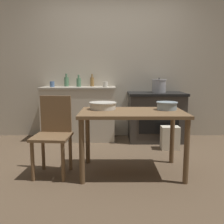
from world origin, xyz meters
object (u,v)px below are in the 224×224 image
object	(u,v)px
work_table	(131,120)
stock_pot	(158,86)
flour_sack	(169,138)
cup_center	(105,84)
bottle_left	(66,81)
mixing_bowl_small	(102,105)
cup_center_left	(52,84)
mixing_bowl_large	(166,105)
stove	(155,116)
chair	(53,132)
bottle_far_left	(78,82)
bottle_mid_left	(91,82)

from	to	relation	value
work_table	stock_pot	size ratio (longest dim) A/B	4.74
flour_sack	cup_center	size ratio (longest dim) A/B	3.82
flour_sack	bottle_left	bearing A→B (deg)	155.84
mixing_bowl_small	cup_center_left	xyz separation A→B (m)	(-0.90, 1.31, 0.19)
bottle_left	mixing_bowl_large	bearing A→B (deg)	-47.03
stock_pot	cup_center	world-z (taller)	stock_pot
stove	chair	bearing A→B (deg)	-134.20
work_table	mixing_bowl_small	bearing A→B (deg)	156.34
stove	chair	size ratio (longest dim) A/B	1.07
stove	cup_center	world-z (taller)	cup_center
mixing_bowl_small	cup_center	size ratio (longest dim) A/B	3.52
bottle_far_left	cup_center	bearing A→B (deg)	-20.56
bottle_left	work_table	bearing A→B (deg)	-58.04
stove	cup_center_left	bearing A→B (deg)	179.47
flour_sack	mixing_bowl_large	xyz separation A→B (m)	(-0.24, -0.80, 0.60)
flour_sack	bottle_mid_left	world-z (taller)	bottle_mid_left
cup_center_left	bottle_far_left	bearing A→B (deg)	9.52
mixing_bowl_small	cup_center	world-z (taller)	cup_center
mixing_bowl_small	bottle_left	bearing A→B (deg)	114.79
mixing_bowl_small	mixing_bowl_large	bearing A→B (deg)	-3.34
stove	mixing_bowl_large	world-z (taller)	stove
flour_sack	stock_pot	xyz separation A→B (m)	(-0.08, 0.58, 0.76)
mixing_bowl_small	bottle_far_left	xyz separation A→B (m)	(-0.46, 1.38, 0.23)
mixing_bowl_large	flour_sack	bearing A→B (deg)	73.25
chair	mixing_bowl_large	bearing A→B (deg)	9.38
cup_center_left	bottle_mid_left	bearing A→B (deg)	17.60
bottle_left	bottle_mid_left	distance (m)	0.45
mixing_bowl_small	cup_center_left	bearing A→B (deg)	124.68
stock_pot	mixing_bowl_small	world-z (taller)	stock_pot
work_table	mixing_bowl_small	size ratio (longest dim) A/B	3.64
stock_pot	bottle_mid_left	world-z (taller)	bottle_mid_left
mixing_bowl_small	bottle_mid_left	distance (m)	1.55
bottle_far_left	bottle_left	xyz separation A→B (m)	(-0.23, 0.13, 0.01)
mixing_bowl_small	bottle_mid_left	bearing A→B (deg)	99.18
mixing_bowl_large	bottle_mid_left	distance (m)	1.86
mixing_bowl_large	cup_center_left	bearing A→B (deg)	140.77
chair	cup_center	size ratio (longest dim) A/B	9.68
cup_center_left	stock_pot	bearing A→B (deg)	0.79
work_table	flour_sack	size ratio (longest dim) A/B	3.36
stock_pot	cup_center_left	size ratio (longest dim) A/B	2.65
cup_center_left	cup_center	world-z (taller)	cup_center_left
flour_sack	cup_center_left	distance (m)	2.12
stove	cup_center	distance (m)	1.02
chair	cup_center	distance (m)	1.56
stock_pot	bottle_far_left	bearing A→B (deg)	177.97
mixing_bowl_large	mixing_bowl_small	size ratio (longest dim) A/B	0.76
stove	cup_center_left	world-z (taller)	cup_center_left
work_table	bottle_far_left	bearing A→B (deg)	117.66
flour_sack	bottle_far_left	bearing A→B (deg)	156.66
work_table	bottle_mid_left	world-z (taller)	bottle_mid_left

